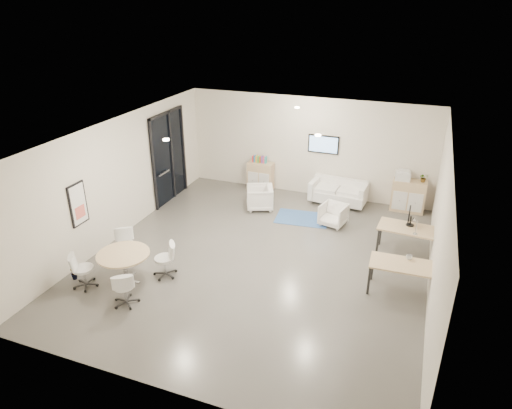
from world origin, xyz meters
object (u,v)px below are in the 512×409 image
object	(u,v)px
sideboard_left	(261,176)
desk_rear	(409,231)
armchair_left	(260,196)
armchair_right	(333,214)
sideboard_right	(408,196)
desk_front	(403,267)
loveseat	(339,193)
round_table	(123,257)

from	to	relation	value
sideboard_left	desk_rear	world-z (taller)	sideboard_left
armchair_left	armchair_right	distance (m)	2.38
sideboard_left	armchair_left	xyz separation A→B (m)	(0.50, -1.46, -0.08)
sideboard_right	armchair_left	bearing A→B (deg)	-161.42
sideboard_left	armchair_right	distance (m)	3.36
desk_rear	desk_front	size ratio (longest dim) A/B	1.06
desk_rear	sideboard_right	bearing A→B (deg)	97.48
sideboard_right	loveseat	distance (m)	2.10
sideboard_left	round_table	xyz separation A→B (m)	(-1.02, -6.25, 0.16)
sideboard_right	armchair_left	world-z (taller)	sideboard_right
loveseat	desk_rear	size ratio (longest dim) A/B	1.16
desk_rear	round_table	distance (m)	6.91
armchair_left	sideboard_left	bearing A→B (deg)	176.37
sideboard_left	sideboard_right	size ratio (longest dim) A/B	0.97
sideboard_right	sideboard_left	bearing A→B (deg)	179.79
desk_front	armchair_right	bearing A→B (deg)	125.40
desk_rear	round_table	size ratio (longest dim) A/B	1.29
sideboard_left	desk_front	distance (m)	6.69
armchair_left	round_table	world-z (taller)	armchair_left
sideboard_left	desk_rear	bearing A→B (deg)	-29.24
loveseat	armchair_right	bearing A→B (deg)	-79.60
sideboard_right	desk_front	size ratio (longest dim) A/B	0.68
sideboard_left	round_table	bearing A→B (deg)	-99.26
loveseat	armchair_left	bearing A→B (deg)	-145.56
round_table	armchair_right	bearing A→B (deg)	49.17
sideboard_left	armchair_left	bearing A→B (deg)	-70.98
round_table	desk_front	bearing A→B (deg)	16.33
sideboard_left	sideboard_right	xyz separation A→B (m)	(4.78, -0.02, 0.02)
loveseat	armchair_right	world-z (taller)	loveseat
loveseat	desk_front	size ratio (longest dim) A/B	1.24
armchair_right	sideboard_right	bearing A→B (deg)	54.65
armchair_left	round_table	bearing A→B (deg)	-40.26
armchair_left	desk_front	xyz separation A→B (m)	(4.45, -3.05, 0.26)
desk_front	armchair_left	bearing A→B (deg)	143.68
armchair_left	armchair_right	bearing A→B (deg)	59.95
sideboard_left	round_table	size ratio (longest dim) A/B	0.80
sideboard_right	round_table	distance (m)	8.52
armchair_left	desk_rear	distance (m)	4.65
armchair_right	desk_rear	xyz separation A→B (m)	(2.09, -1.01, 0.35)
armchair_left	armchair_right	xyz separation A→B (m)	(2.36, -0.31, -0.05)
sideboard_right	armchair_right	size ratio (longest dim) A/B	1.41
desk_rear	round_table	xyz separation A→B (m)	(-5.97, -3.48, -0.06)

